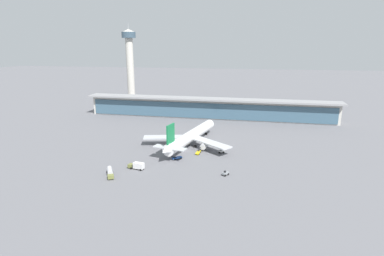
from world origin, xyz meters
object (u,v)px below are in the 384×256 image
at_px(airliner_on_stand, 191,136).
at_px(control_tower, 130,61).
at_px(service_truck_at_far_stand_grey, 225,173).
at_px(service_truck_under_wing_olive, 137,166).
at_px(service_truck_on_taxiway_olive, 110,172).
at_px(service_truck_mid_apron_yellow, 198,152).
at_px(service_truck_near_nose_blue, 177,158).
at_px(service_truck_by_tail_white, 221,151).

bearing_deg(airliner_on_stand, control_tower, 125.98).
xyz_separation_m(airliner_on_stand, service_truck_at_far_stand_grey, (22.09, -35.19, -4.53)).
relative_size(service_truck_under_wing_olive, service_truck_on_taxiway_olive, 0.89).
xyz_separation_m(service_truck_under_wing_olive, control_tower, (-61.41, 142.92, 36.94)).
distance_m(airliner_on_stand, service_truck_under_wing_olive, 39.97).
height_order(service_truck_under_wing_olive, service_truck_at_far_stand_grey, service_truck_under_wing_olive).
bearing_deg(service_truck_mid_apron_yellow, service_truck_on_taxiway_olive, -131.79).
bearing_deg(service_truck_near_nose_blue, service_truck_at_far_stand_grey, -29.83).
bearing_deg(control_tower, service_truck_by_tail_white, -50.40).
xyz_separation_m(airliner_on_stand, service_truck_mid_apron_yellow, (6.28, -11.31, -4.59)).
height_order(service_truck_on_taxiway_olive, service_truck_at_far_stand_grey, service_truck_on_taxiway_olive).
relative_size(service_truck_by_tail_white, service_truck_at_far_stand_grey, 0.95).
bearing_deg(service_truck_mid_apron_yellow, control_tower, 125.36).
bearing_deg(service_truck_by_tail_white, airliner_on_stand, 155.58).
relative_size(airliner_on_stand, service_truck_at_far_stand_grey, 19.24).
xyz_separation_m(service_truck_by_tail_white, service_truck_on_taxiway_olive, (-41.40, -37.51, 0.83)).
bearing_deg(service_truck_at_far_stand_grey, service_truck_by_tail_white, 100.03).
xyz_separation_m(service_truck_under_wing_olive, service_truck_by_tail_white, (33.11, 28.67, -0.82)).
xyz_separation_m(service_truck_near_nose_blue, service_truck_mid_apron_yellow, (8.55, 9.90, 0.00)).
relative_size(airliner_on_stand, service_truck_near_nose_blue, 10.65).
height_order(service_truck_near_nose_blue, service_truck_on_taxiway_olive, service_truck_on_taxiway_olive).
height_order(service_truck_near_nose_blue, service_truck_at_far_stand_grey, service_truck_near_nose_blue).
xyz_separation_m(service_truck_mid_apron_yellow, control_tower, (-83.54, 117.73, 37.82)).
distance_m(service_truck_near_nose_blue, service_truck_under_wing_olive, 20.47).
bearing_deg(airliner_on_stand, service_truck_near_nose_blue, -96.12).
relative_size(airliner_on_stand, control_tower, 0.90).
bearing_deg(service_truck_on_taxiway_olive, service_truck_by_tail_white, 42.18).
bearing_deg(service_truck_at_far_stand_grey, control_tower, 125.06).
relative_size(service_truck_mid_apron_yellow, service_truck_by_tail_white, 2.17).
distance_m(service_truck_mid_apron_yellow, service_truck_by_tail_white, 11.52).
relative_size(airliner_on_stand, service_truck_under_wing_olive, 8.42).
xyz_separation_m(service_truck_under_wing_olive, service_truck_on_taxiway_olive, (-8.29, -8.84, 0.02)).
bearing_deg(service_truck_on_taxiway_olive, control_tower, 109.29).
relative_size(service_truck_by_tail_white, service_truck_on_taxiway_olive, 0.37).
distance_m(service_truck_near_nose_blue, service_truck_mid_apron_yellow, 13.08).
height_order(service_truck_mid_apron_yellow, service_truck_by_tail_white, service_truck_mid_apron_yellow).
bearing_deg(control_tower, airliner_on_stand, -54.02).
bearing_deg(service_truck_at_far_stand_grey, service_truck_mid_apron_yellow, 123.52).
bearing_deg(airliner_on_stand, service_truck_by_tail_white, -24.42).
height_order(airliner_on_stand, service_truck_at_far_stand_grey, airliner_on_stand).
relative_size(service_truck_at_far_stand_grey, control_tower, 0.05).
xyz_separation_m(service_truck_near_nose_blue, service_truck_by_tail_white, (19.53, 13.38, 0.07)).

